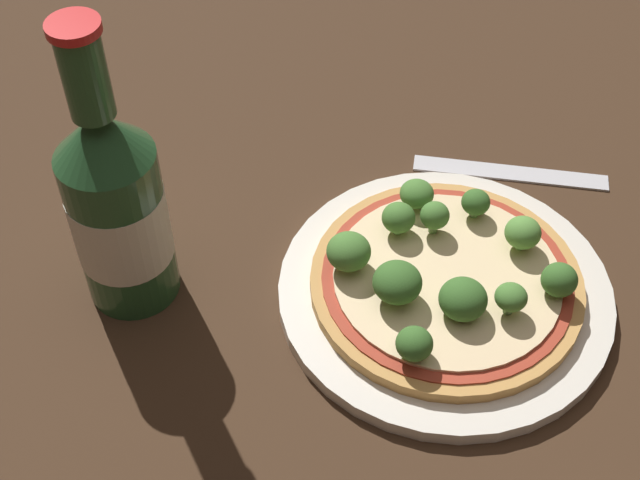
% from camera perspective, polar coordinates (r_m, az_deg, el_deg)
% --- Properties ---
extents(ground_plane, '(3.00, 3.00, 0.00)m').
position_cam_1_polar(ground_plane, '(0.68, 7.92, -3.66)').
color(ground_plane, '#3D2819').
extents(plate, '(0.25, 0.25, 0.01)m').
position_cam_1_polar(plate, '(0.67, 8.18, -3.49)').
color(plate, silver).
rests_on(plate, ground_plane).
extents(pizza, '(0.20, 0.20, 0.01)m').
position_cam_1_polar(pizza, '(0.66, 8.15, -2.82)').
color(pizza, tan).
rests_on(pizza, plate).
extents(broccoli_floret_0, '(0.03, 0.03, 0.03)m').
position_cam_1_polar(broccoli_floret_0, '(0.67, 12.85, 0.45)').
color(broccoli_floret_0, '#6B8E51').
rests_on(broccoli_floret_0, pizza).
extents(broccoli_floret_1, '(0.03, 0.03, 0.03)m').
position_cam_1_polar(broccoli_floret_1, '(0.63, 9.14, -3.76)').
color(broccoli_floret_1, '#6B8E51').
rests_on(broccoli_floret_1, pizza).
extents(broccoli_floret_2, '(0.04, 0.04, 0.03)m').
position_cam_1_polar(broccoli_floret_2, '(0.63, 4.97, -2.73)').
color(broccoli_floret_2, '#6B8E51').
rests_on(broccoli_floret_2, pizza).
extents(broccoli_floret_3, '(0.03, 0.03, 0.02)m').
position_cam_1_polar(broccoli_floret_3, '(0.60, 6.40, -6.74)').
color(broccoli_floret_3, '#6B8E51').
rests_on(broccoli_floret_3, pizza).
extents(broccoli_floret_4, '(0.03, 0.03, 0.03)m').
position_cam_1_polar(broccoli_floret_4, '(0.65, 1.85, -0.75)').
color(broccoli_floret_4, '#6B8E51').
rests_on(broccoli_floret_4, pizza).
extents(broccoli_floret_5, '(0.02, 0.02, 0.03)m').
position_cam_1_polar(broccoli_floret_5, '(0.67, 7.35, 1.54)').
color(broccoli_floret_5, '#6B8E51').
rests_on(broccoli_floret_5, pizza).
extents(broccoli_floret_6, '(0.02, 0.02, 0.03)m').
position_cam_1_polar(broccoli_floret_6, '(0.63, 12.12, -3.63)').
color(broccoli_floret_6, '#6B8E51').
rests_on(broccoli_floret_6, pizza).
extents(broccoli_floret_7, '(0.03, 0.03, 0.03)m').
position_cam_1_polar(broccoli_floret_7, '(0.67, 5.04, 1.41)').
color(broccoli_floret_7, '#6B8E51').
rests_on(broccoli_floret_7, pizza).
extents(broccoli_floret_8, '(0.03, 0.03, 0.03)m').
position_cam_1_polar(broccoli_floret_8, '(0.65, 15.06, -2.49)').
color(broccoli_floret_8, '#6B8E51').
rests_on(broccoli_floret_8, pizza).
extents(broccoli_floret_9, '(0.03, 0.03, 0.02)m').
position_cam_1_polar(broccoli_floret_9, '(0.69, 6.21, 2.95)').
color(broccoli_floret_9, '#6B8E51').
rests_on(broccoli_floret_9, pizza).
extents(broccoli_floret_10, '(0.02, 0.02, 0.02)m').
position_cam_1_polar(broccoli_floret_10, '(0.69, 9.68, 2.45)').
color(broccoli_floret_10, '#6B8E51').
rests_on(broccoli_floret_10, pizza).
extents(beer_bottle, '(0.07, 0.07, 0.24)m').
position_cam_1_polar(beer_bottle, '(0.63, -12.89, 2.13)').
color(beer_bottle, '#234C28').
rests_on(beer_bottle, ground_plane).
extents(fork, '(0.06, 0.16, 0.00)m').
position_cam_1_polar(fork, '(0.78, 12.08, 4.27)').
color(fork, silver).
rests_on(fork, ground_plane).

